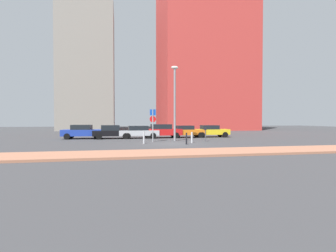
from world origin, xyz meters
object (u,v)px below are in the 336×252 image
(parked_car_silver, at_px, (139,132))
(parking_sign_post, at_px, (153,121))
(traffic_bollard_mid, at_px, (186,139))
(traffic_bollard_far, at_px, (192,138))
(parked_car_yellow, at_px, (211,131))
(parked_car_blue, at_px, (83,132))
(parking_meter, at_px, (205,132))
(parked_car_orange, at_px, (186,131))
(parked_car_black, at_px, (113,132))
(parked_car_red, at_px, (161,131))
(street_lamp, at_px, (175,97))
(traffic_bollard_near, at_px, (144,138))

(parked_car_silver, distance_m, parking_sign_post, 5.14)
(parked_car_silver, bearing_deg, traffic_bollard_mid, -66.87)
(traffic_bollard_far, bearing_deg, parked_car_yellow, 57.44)
(parked_car_blue, distance_m, parking_meter, 13.23)
(parked_car_orange, bearing_deg, parked_car_blue, 179.20)
(parked_car_orange, height_order, traffic_bollard_mid, parked_car_orange)
(parked_car_black, xyz_separation_m, parking_sign_post, (3.76, -4.92, 1.17))
(parked_car_blue, distance_m, parked_car_red, 8.54)
(parked_car_blue, distance_m, traffic_bollard_mid, 12.46)
(parked_car_orange, relative_size, parking_sign_post, 1.33)
(parked_car_black, distance_m, street_lamp, 8.14)
(parking_sign_post, xyz_separation_m, parking_meter, (4.89, -0.71, -1.03))
(parked_car_black, height_order, parked_car_orange, parked_car_black)
(parked_car_yellow, bearing_deg, parked_car_blue, 179.40)
(street_lamp, xyz_separation_m, traffic_bollard_far, (1.02, -2.42, -3.78))
(parked_car_yellow, bearing_deg, parked_car_red, -178.73)
(parked_car_silver, bearing_deg, parked_car_blue, 175.90)
(parking_meter, distance_m, traffic_bollard_near, 5.99)
(parking_sign_post, relative_size, traffic_bollard_far, 3.18)
(parking_sign_post, bearing_deg, parked_car_blue, 142.18)
(parked_car_red, height_order, traffic_bollard_far, parked_car_red)
(parked_car_silver, xyz_separation_m, parked_car_orange, (5.57, 0.27, 0.00))
(parked_car_blue, height_order, parked_car_black, parked_car_blue)
(parked_car_black, xyz_separation_m, traffic_bollard_far, (7.03, -6.63, -0.27))
(parking_sign_post, height_order, parking_meter, parking_sign_post)
(parked_car_blue, relative_size, traffic_bollard_near, 4.28)
(parked_car_orange, relative_size, street_lamp, 0.56)
(traffic_bollard_near, bearing_deg, parked_car_black, 112.71)
(parking_sign_post, distance_m, traffic_bollard_near, 2.40)
(traffic_bollard_mid, height_order, traffic_bollard_far, traffic_bollard_mid)
(parked_car_orange, height_order, parked_car_yellow, parked_car_yellow)
(parked_car_black, distance_m, parked_car_orange, 8.41)
(street_lamp, bearing_deg, parked_car_red, 97.77)
(parked_car_silver, distance_m, parking_meter, 8.09)
(parked_car_black, bearing_deg, parking_meter, -33.02)
(parked_car_blue, height_order, traffic_bollard_mid, parked_car_blue)
(parked_car_black, height_order, parking_meter, parked_car_black)
(parked_car_yellow, distance_m, traffic_bollard_near, 11.06)
(parked_car_blue, relative_size, parking_meter, 3.31)
(parked_car_silver, height_order, traffic_bollard_mid, parked_car_silver)
(parked_car_yellow, distance_m, parking_sign_post, 9.34)
(traffic_bollard_near, bearing_deg, traffic_bollard_mid, -20.39)
(traffic_bollard_far, bearing_deg, parked_car_silver, 122.36)
(parked_car_blue, height_order, traffic_bollard_far, parked_car_blue)
(parked_car_red, bearing_deg, traffic_bollard_near, -111.61)
(parked_car_orange, bearing_deg, parked_car_yellow, 0.15)
(parking_sign_post, bearing_deg, parked_car_red, 71.84)
(parked_car_blue, distance_m, parked_car_orange, 11.53)
(parking_sign_post, distance_m, parking_meter, 5.05)
(parked_car_yellow, distance_m, traffic_bollard_far, 8.18)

